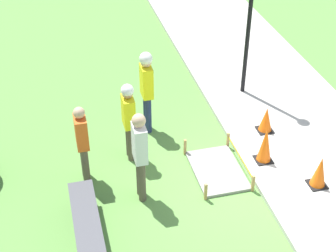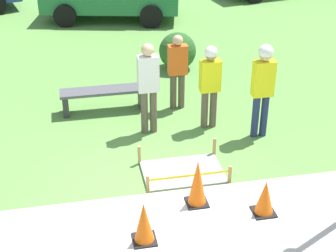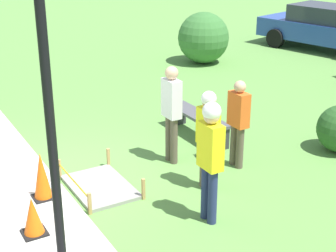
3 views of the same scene
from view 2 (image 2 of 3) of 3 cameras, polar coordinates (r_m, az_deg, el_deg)
The scene contains 11 objects.
ground_plane at distance 8.48m, azimuth -1.90°, elevation -7.98°, with size 60.00×60.00×0.00m, color #5B8E42.
wet_concrete_patch at distance 9.03m, azimuth 1.66°, elevation -5.13°, with size 1.45×0.99×0.37m.
traffic_cone_near_patch at distance 7.34m, azimuth -2.68°, elevation -10.62°, with size 0.34×0.34×0.66m.
traffic_cone_far_patch at distance 8.00m, azimuth 3.28°, elevation -6.30°, with size 0.34×0.34×0.78m.
traffic_cone_sidewalk_edge at distance 7.99m, azimuth 10.70°, elevation -7.78°, with size 0.34×0.34×0.58m.
park_bench at distance 11.07m, azimuth -7.13°, elevation 3.36°, with size 1.83×0.44×0.51m.
worker_supervisor at distance 9.84m, azimuth 10.49°, elevation 4.80°, with size 0.40×0.27×1.90m.
worker_assistant at distance 10.10m, azimuth 4.68°, elevation 5.07°, with size 0.40×0.25×1.73m.
bystander_in_orange_shirt at distance 10.89m, azimuth 1.06°, elevation 6.45°, with size 0.40×0.22×1.65m.
bystander_in_gray_shirt at distance 9.86m, azimuth -2.20°, elevation 4.79°, with size 0.40×0.24×1.86m.
shrub_rounded_near at distance 13.14m, azimuth 1.06°, elevation 8.31°, with size 0.94×0.94×0.94m.
Camera 2 is at (-1.07, -6.70, 5.09)m, focal length 55.00 mm.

